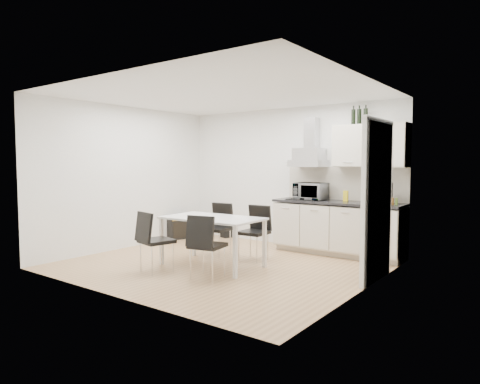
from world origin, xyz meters
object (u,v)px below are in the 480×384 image
object	(u,v)px
guitar_amp	(181,226)
floor_speaker	(226,230)
chair_far_left	(216,230)
chair_far_right	(253,233)
chair_near_left	(157,242)
chair_near_right	(208,246)
dining_table	(212,222)
kitchenette	(341,206)

from	to	relation	value
guitar_amp	floor_speaker	bearing A→B (deg)	60.40
chair_far_left	chair_far_right	bearing A→B (deg)	-179.75
chair_near_left	chair_near_right	bearing A→B (deg)	25.81
dining_table	floor_speaker	distance (m)	2.54
chair_far_left	guitar_amp	distance (m)	1.81
guitar_amp	floor_speaker	size ratio (longest dim) A/B	2.02
chair_far_right	chair_near_right	world-z (taller)	same
dining_table	chair_near_right	distance (m)	0.73
dining_table	floor_speaker	xyz separation A→B (m)	(-1.37, 2.07, -0.51)
dining_table	chair_far_right	bearing A→B (deg)	65.88
kitchenette	chair_far_right	distance (m)	1.60
chair_far_left	floor_speaker	size ratio (longest dim) A/B	2.71
dining_table	chair_far_left	xyz separation A→B (m)	(-0.44, 0.62, -0.24)
chair_near_right	chair_near_left	bearing A→B (deg)	-178.36
chair_far_left	chair_near_right	xyz separation A→B (m)	(0.83, -1.19, 0.00)
chair_far_left	floor_speaker	world-z (taller)	chair_far_left
chair_far_left	chair_near_right	world-z (taller)	same
kitchenette	chair_near_right	size ratio (longest dim) A/B	2.86
guitar_amp	chair_near_left	bearing A→B (deg)	-36.37
chair_near_right	floor_speaker	distance (m)	3.19
chair_far_right	floor_speaker	world-z (taller)	chair_far_right
kitchenette	dining_table	distance (m)	2.28
chair_far_left	chair_near_right	distance (m)	1.45
dining_table	chair_near_left	size ratio (longest dim) A/B	1.73
kitchenette	dining_table	xyz separation A→B (m)	(-1.24, -1.91, -0.15)
kitchenette	chair_near_left	distance (m)	3.15
dining_table	chair_near_right	world-z (taller)	chair_near_right
dining_table	chair_near_right	size ratio (longest dim) A/B	1.73
dining_table	guitar_amp	bearing A→B (deg)	143.54
chair_near_left	chair_far_left	bearing A→B (deg)	104.17
chair_near_left	dining_table	bearing A→B (deg)	74.25
chair_far_left	chair_far_right	size ratio (longest dim) A/B	1.00
chair_near_right	guitar_amp	size ratio (longest dim) A/B	1.34
chair_far_right	chair_near_left	xyz separation A→B (m)	(-0.70, -1.44, 0.00)
chair_near_left	floor_speaker	size ratio (longest dim) A/B	2.71
chair_far_left	chair_near_right	bearing A→B (deg)	119.95
chair_near_left	chair_near_right	size ratio (longest dim) A/B	1.00
chair_far_right	floor_speaker	size ratio (longest dim) A/B	2.71
chair_far_right	chair_near_left	world-z (taller)	same
dining_table	chair_near_left	distance (m)	0.89
kitchenette	chair_far_right	size ratio (longest dim) A/B	2.86
kitchenette	floor_speaker	size ratio (longest dim) A/B	7.76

